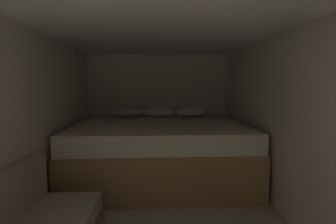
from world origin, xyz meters
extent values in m
cube|color=beige|center=(0.00, 4.70, 0.98)|extent=(2.69, 0.05, 1.96)
cube|color=beige|center=(-1.32, 2.14, 0.98)|extent=(0.05, 5.08, 1.96)
cube|color=beige|center=(1.32, 2.14, 0.98)|extent=(0.05, 5.08, 1.96)
cube|color=white|center=(0.00, 2.14, 1.98)|extent=(2.69, 5.08, 0.05)
cube|color=#9E7247|center=(0.00, 3.63, 0.29)|extent=(2.47, 1.99, 0.59)
cube|color=beige|center=(0.00, 3.63, 0.71)|extent=(2.43, 1.95, 0.25)
ellipsoid|color=white|center=(-0.56, 4.40, 0.92)|extent=(0.55, 0.34, 0.17)
ellipsoid|color=white|center=(0.56, 4.40, 0.92)|extent=(0.55, 0.34, 0.17)
ellipsoid|color=white|center=(0.00, 4.40, 0.92)|extent=(0.55, 0.34, 0.17)
camera|label=1|loc=(-0.07, -0.23, 1.40)|focal=28.21mm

